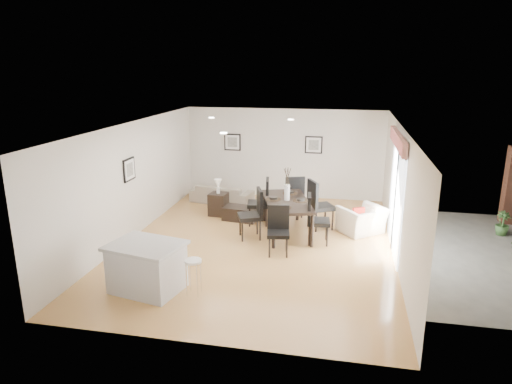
% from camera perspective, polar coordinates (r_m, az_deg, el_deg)
% --- Properties ---
extents(ground, '(8.00, 8.00, 0.00)m').
position_cam_1_polar(ground, '(10.53, 0.29, -6.44)').
color(ground, '#B28C49').
rests_on(ground, ground).
extents(wall_back, '(6.00, 0.04, 2.70)m').
position_cam_1_polar(wall_back, '(13.95, 3.49, 4.83)').
color(wall_back, silver).
rests_on(wall_back, ground).
extents(wall_front, '(6.00, 0.04, 2.70)m').
position_cam_1_polar(wall_front, '(6.43, -6.66, -8.37)').
color(wall_front, silver).
rests_on(wall_front, ground).
extents(wall_left, '(0.04, 8.00, 2.70)m').
position_cam_1_polar(wall_left, '(11.06, -15.14, 1.45)').
color(wall_left, silver).
rests_on(wall_left, ground).
extents(wall_right, '(0.04, 8.00, 2.70)m').
position_cam_1_polar(wall_right, '(9.99, 17.45, -0.24)').
color(wall_right, silver).
rests_on(wall_right, ground).
extents(ceiling, '(6.00, 8.00, 0.02)m').
position_cam_1_polar(ceiling, '(9.84, 0.32, 8.29)').
color(ceiling, white).
rests_on(ceiling, wall_back).
extents(sofa, '(1.93, 1.00, 0.54)m').
position_cam_1_polar(sofa, '(13.56, -4.28, -0.19)').
color(sofa, gray).
rests_on(sofa, ground).
extents(armchair, '(1.32, 1.30, 0.65)m').
position_cam_1_polar(armchair, '(11.36, 13.10, -3.44)').
color(armchair, '#EFE4CF').
rests_on(armchair, ground).
extents(courtyard_plant_b, '(0.39, 0.39, 0.59)m').
position_cam_1_polar(courtyard_plant_b, '(12.43, 28.44, -3.47)').
color(courtyard_plant_b, '#375D27').
rests_on(courtyard_plant_b, ground).
extents(dining_table, '(1.52, 2.20, 0.83)m').
position_cam_1_polar(dining_table, '(10.95, 3.87, -1.45)').
color(dining_table, black).
rests_on(dining_table, ground).
extents(dining_chair_wnear, '(0.68, 0.68, 1.18)m').
position_cam_1_polar(dining_chair_wnear, '(10.65, -0.22, -2.39)').
color(dining_chair_wnear, black).
rests_on(dining_chair_wnear, ground).
extents(dining_chair_wfar, '(0.61, 0.61, 1.19)m').
position_cam_1_polar(dining_chair_wfar, '(11.57, 0.79, -0.90)').
color(dining_chair_wfar, black).
rests_on(dining_chair_wfar, ground).
extents(dining_chair_enear, '(0.55, 0.55, 1.14)m').
position_cam_1_polar(dining_chair_enear, '(10.44, 7.30, -3.05)').
color(dining_chair_enear, black).
rests_on(dining_chair_enear, ground).
extents(dining_chair_efar, '(0.75, 0.75, 1.24)m').
position_cam_1_polar(dining_chair_efar, '(11.33, 7.69, -1.25)').
color(dining_chair_efar, black).
rests_on(dining_chair_efar, ground).
extents(dining_chair_head, '(0.54, 0.54, 1.05)m').
position_cam_1_polar(dining_chair_head, '(9.84, 2.80, -4.41)').
color(dining_chair_head, black).
rests_on(dining_chair_head, ground).
extents(dining_chair_foot, '(0.64, 0.64, 1.14)m').
position_cam_1_polar(dining_chair_foot, '(12.16, 4.78, -0.27)').
color(dining_chair_foot, black).
rests_on(dining_chair_foot, ground).
extents(vase, '(1.03, 1.58, 0.80)m').
position_cam_1_polar(vase, '(10.84, 3.91, 0.64)').
color(vase, white).
rests_on(vase, dining_table).
extents(coffee_table, '(0.96, 0.66, 0.35)m').
position_cam_1_polar(coffee_table, '(12.03, -1.91, -2.68)').
color(coffee_table, black).
rests_on(coffee_table, ground).
extents(side_table, '(0.50, 0.50, 0.61)m').
position_cam_1_polar(side_table, '(12.42, -4.71, -1.52)').
color(side_table, black).
rests_on(side_table, ground).
extents(table_lamp, '(0.21, 0.21, 0.39)m').
position_cam_1_polar(table_lamp, '(12.27, -4.77, 0.98)').
color(table_lamp, white).
rests_on(table_lamp, side_table).
extents(cushion, '(0.30, 0.22, 0.29)m').
position_cam_1_polar(cushion, '(11.21, 12.70, -2.64)').
color(cushion, '#A21F14').
rests_on(cushion, armchair).
extents(kitchen_island, '(1.45, 1.22, 0.89)m').
position_cam_1_polar(kitchen_island, '(8.54, -13.48, -9.08)').
color(kitchen_island, '#BAB9BC').
rests_on(kitchen_island, ground).
extents(bar_stool, '(0.30, 0.30, 0.66)m').
position_cam_1_polar(bar_stool, '(8.17, -7.86, -9.00)').
color(bar_stool, white).
rests_on(bar_stool, ground).
extents(framed_print_back_left, '(0.52, 0.04, 0.52)m').
position_cam_1_polar(framed_print_back_left, '(14.17, -2.96, 6.24)').
color(framed_print_back_left, black).
rests_on(framed_print_back_left, wall_back).
extents(framed_print_back_right, '(0.52, 0.04, 0.52)m').
position_cam_1_polar(framed_print_back_right, '(13.77, 7.22, 5.87)').
color(framed_print_back_right, black).
rests_on(framed_print_back_right, wall_back).
extents(framed_print_left_wall, '(0.04, 0.52, 0.52)m').
position_cam_1_polar(framed_print_left_wall, '(10.80, -15.57, 2.72)').
color(framed_print_left_wall, black).
rests_on(framed_print_left_wall, wall_left).
extents(sliding_door, '(0.12, 2.70, 2.57)m').
position_cam_1_polar(sliding_door, '(10.19, 17.19, 1.93)').
color(sliding_door, white).
rests_on(sliding_door, wall_right).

